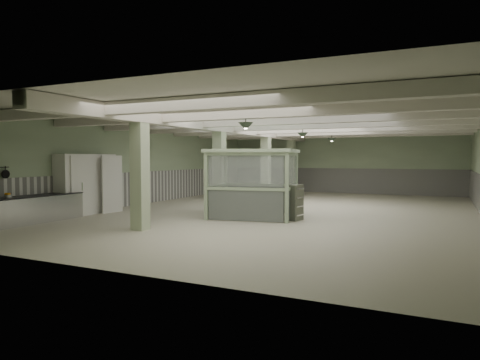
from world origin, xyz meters
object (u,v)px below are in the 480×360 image
at_px(prep_counter, 18,211).
at_px(walkin_cooler, 87,183).
at_px(filing_cabinet, 295,202).
at_px(guard_booth, 253,171).

distance_m(prep_counter, walkin_cooler, 3.09).
bearing_deg(filing_cabinet, prep_counter, -134.94).
relative_size(guard_booth, filing_cabinet, 2.83).
relative_size(prep_counter, walkin_cooler, 1.80).
bearing_deg(guard_booth, walkin_cooler, -172.72).
height_order(prep_counter, walkin_cooler, walkin_cooler).
bearing_deg(filing_cabinet, walkin_cooler, -153.99).
height_order(walkin_cooler, filing_cabinet, walkin_cooler).
xyz_separation_m(walkin_cooler, filing_cabinet, (7.67, 1.84, -0.57)).
bearing_deg(prep_counter, filing_cabinet, 32.55).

